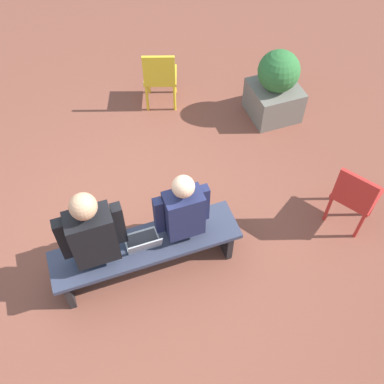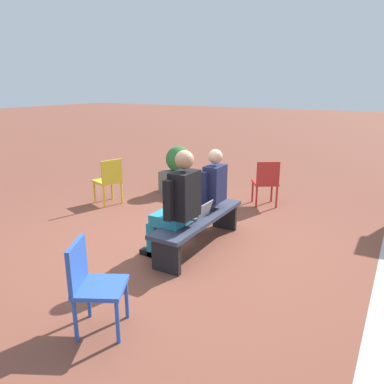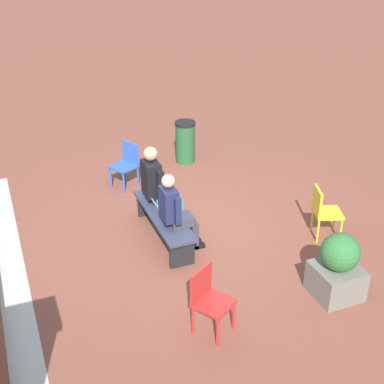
{
  "view_description": "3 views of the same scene",
  "coord_description": "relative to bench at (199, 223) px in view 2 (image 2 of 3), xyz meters",
  "views": [
    {
      "loc": [
        0.19,
        2.5,
        4.05
      ],
      "look_at": [
        -0.71,
        -0.02,
        0.66
      ],
      "focal_mm": 42.0,
      "sensor_mm": 36.0,
      "label": 1
    },
    {
      "loc": [
        3.94,
        2.5,
        2.13
      ],
      "look_at": [
        -0.73,
        -0.19,
        0.57
      ],
      "focal_mm": 35.0,
      "sensor_mm": 36.0,
      "label": 2
    },
    {
      "loc": [
        -6.97,
        2.5,
        4.59
      ],
      "look_at": [
        -0.6,
        -0.04,
        0.99
      ],
      "focal_mm": 50.0,
      "sensor_mm": 36.0,
      "label": 3
    }
  ],
  "objects": [
    {
      "name": "plastic_chair_by_pillar",
      "position": [
        -0.86,
        -2.34,
        0.13
      ],
      "size": [
        0.53,
        0.53,
        0.84
      ],
      "color": "gold",
      "rests_on": "ground"
    },
    {
      "name": "person_student",
      "position": [
        -0.37,
        -0.06,
        0.34
      ],
      "size": [
        0.51,
        0.64,
        1.29
      ],
      "color": "#383842",
      "rests_on": "ground"
    },
    {
      "name": "planter",
      "position": [
        -2.18,
        -1.68,
        0.08
      ],
      "size": [
        0.6,
        0.6,
        0.94
      ],
      "color": "#6B665B",
      "rests_on": "ground"
    },
    {
      "name": "plastic_chair_far_right",
      "position": [
        -2.16,
        0.17,
        0.13
      ],
      "size": [
        0.58,
        0.58,
        0.84
      ],
      "color": "red",
      "rests_on": "ground"
    },
    {
      "name": "person_adult",
      "position": [
        0.44,
        -0.07,
        0.38
      ],
      "size": [
        0.57,
        0.73,
        1.4
      ],
      "color": "teal",
      "rests_on": "ground"
    },
    {
      "name": "ground_plane",
      "position": [
        0.15,
        -0.25,
        -0.35
      ],
      "size": [
        60.0,
        60.0,
        0.0
      ],
      "primitive_type": "plane",
      "color": "brown"
    },
    {
      "name": "bench",
      "position": [
        0.0,
        0.0,
        0.0
      ],
      "size": [
        1.8,
        0.44,
        0.45
      ],
      "color": "#33384C",
      "rests_on": "ground"
    },
    {
      "name": "plastic_chair_near_bench_left",
      "position": [
        2.01,
        0.03,
        0.13
      ],
      "size": [
        0.57,
        0.57,
        0.84
      ],
      "color": "#2D56B7",
      "rests_on": "ground"
    },
    {
      "name": "laptop",
      "position": [
        0.02,
        0.01,
        0.15
      ],
      "size": [
        0.32,
        0.29,
        0.21
      ],
      "color": "#9EA0A5",
      "rests_on": "bench"
    }
  ]
}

